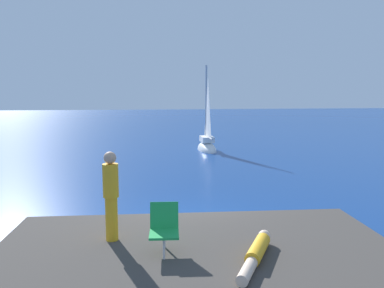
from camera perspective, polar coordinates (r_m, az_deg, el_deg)
ground_plane at (r=10.68m, az=-1.27°, el=-12.41°), size 160.00×160.00×0.00m
shore_ledge at (r=7.05m, az=0.72°, el=-18.87°), size 7.24×4.27×1.01m
boulder_seaward at (r=9.36m, az=10.43°, el=-15.50°), size 1.46×1.75×1.24m
boulder_inland at (r=9.02m, az=3.89°, el=-16.31°), size 1.25×1.26×0.70m
sailboat_near at (r=24.78m, az=2.25°, el=-0.17°), size 1.09×3.26×6.02m
person_sunbather at (r=6.39m, az=9.62°, el=-15.75°), size 1.02×1.58×0.25m
person_standing at (r=6.99m, az=-12.06°, el=-7.26°), size 0.28×0.28×1.62m
beach_chair at (r=6.52m, az=-4.19°, el=-12.10°), size 0.54×0.64×0.80m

